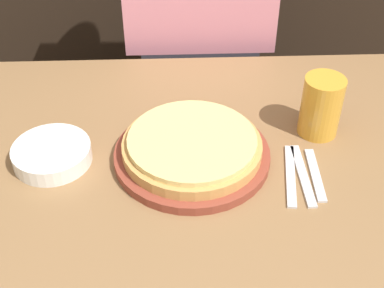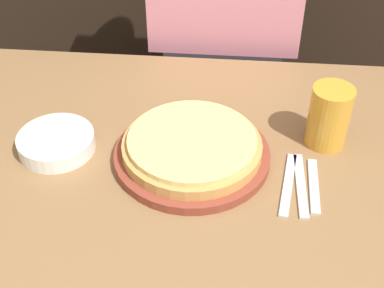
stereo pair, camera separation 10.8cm
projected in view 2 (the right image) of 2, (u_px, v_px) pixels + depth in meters
name	position (u px, v px, depth m)	size (l,w,h in m)	color
pizza_on_board	(192.00, 149.00, 1.09)	(0.32, 0.32, 0.06)	brown
beer_glass	(330.00, 114.00, 1.10)	(0.09, 0.09, 0.13)	gold
side_bowl	(56.00, 142.00, 1.12)	(0.16, 0.16, 0.04)	white
fork	(288.00, 184.00, 1.05)	(0.04, 0.18, 0.00)	silver
dinner_knife	(301.00, 185.00, 1.04)	(0.02, 0.18, 0.00)	silver
spoon	(314.00, 186.00, 1.04)	(0.02, 0.15, 0.00)	silver
diner_person	(223.00, 63.00, 1.60)	(0.41, 0.20, 1.33)	#33333D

